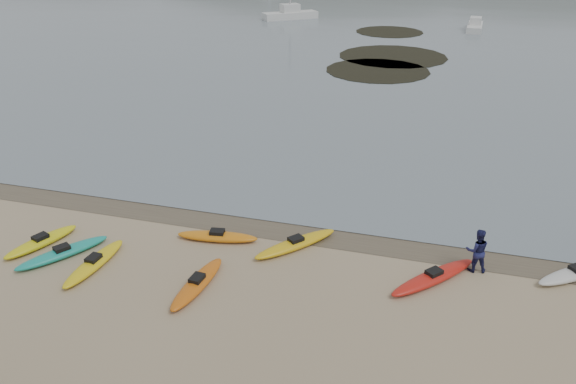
% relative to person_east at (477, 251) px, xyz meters
% --- Properties ---
extents(ground, '(600.00, 600.00, 0.00)m').
position_rel_person_east_xyz_m(ground, '(-7.44, 1.43, -0.84)').
color(ground, tan).
rests_on(ground, ground).
extents(wet_sand, '(60.00, 60.00, 0.00)m').
position_rel_person_east_xyz_m(wet_sand, '(-7.44, 1.13, -0.84)').
color(wet_sand, brown).
rests_on(wet_sand, ground).
extents(kayaks, '(22.17, 7.39, 0.34)m').
position_rel_person_east_xyz_m(kayaks, '(-8.25, -1.83, -0.67)').
color(kayaks, teal).
rests_on(kayaks, ground).
extents(person_east, '(0.93, 0.78, 1.68)m').
position_rel_person_east_xyz_m(person_east, '(0.00, 0.00, 0.00)').
color(person_east, navy).
rests_on(person_east, ground).
extents(kelp_mats, '(10.58, 26.54, 0.04)m').
position_rel_person_east_xyz_m(kelp_mats, '(-7.49, 35.85, -0.81)').
color(kelp_mats, black).
rests_on(kelp_mats, water).
extents(far_hills, '(550.00, 135.00, 80.00)m').
position_rel_person_east_xyz_m(far_hills, '(31.94, 195.40, -16.77)').
color(far_hills, '#384235').
rests_on(far_hills, ground).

